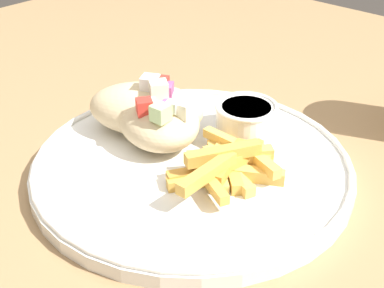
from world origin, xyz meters
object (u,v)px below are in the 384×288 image
(fries_pile, at_px, (226,164))
(sauce_ramekin, at_px, (246,117))
(plate, at_px, (192,165))
(pita_sandwich_far, at_px, (146,108))
(pita_sandwich_near, at_px, (159,120))

(fries_pile, distance_m, sauce_ramekin, 0.08)
(plate, relative_size, pita_sandwich_far, 2.18)
(plate, bearing_deg, fries_pile, 7.95)
(fries_pile, xyz_separation_m, sauce_ramekin, (-0.03, 0.07, 0.01))
(pita_sandwich_near, distance_m, pita_sandwich_far, 0.03)
(pita_sandwich_near, height_order, pita_sandwich_far, pita_sandwich_far)
(fries_pile, relative_size, sauce_ramekin, 2.04)
(pita_sandwich_near, relative_size, pita_sandwich_far, 0.90)
(plate, distance_m, pita_sandwich_far, 0.08)
(sauce_ramekin, bearing_deg, plate, -93.38)
(fries_pile, bearing_deg, pita_sandwich_far, 176.73)
(pita_sandwich_far, bearing_deg, fries_pile, -33.19)
(plate, height_order, fries_pile, fries_pile)
(pita_sandwich_near, distance_m, fries_pile, 0.09)
(pita_sandwich_far, bearing_deg, plate, -38.81)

